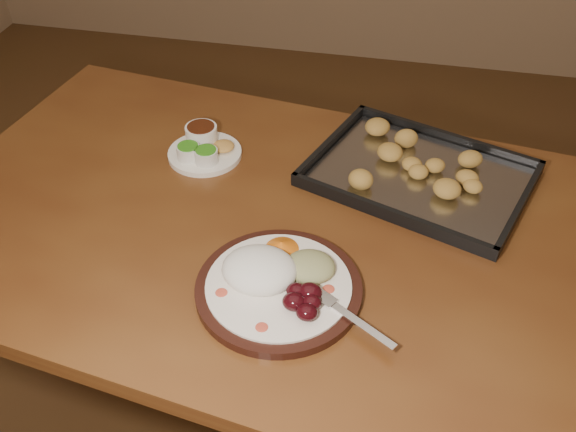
# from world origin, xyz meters

# --- Properties ---
(ground) EXTENTS (4.00, 4.00, 0.00)m
(ground) POSITION_xyz_m (0.00, 0.00, 0.00)
(ground) COLOR #50321B
(ground) RESTS_ON ground
(dining_table) EXTENTS (1.61, 1.10, 0.75)m
(dining_table) POSITION_xyz_m (0.12, -0.24, 0.65)
(dining_table) COLOR brown
(dining_table) RESTS_ON ground
(dinner_plate) EXTENTS (0.37, 0.30, 0.07)m
(dinner_plate) POSITION_xyz_m (0.16, -0.42, 0.77)
(dinner_plate) COLOR black
(dinner_plate) RESTS_ON dining_table
(condiment_saucer) EXTENTS (0.17, 0.17, 0.06)m
(condiment_saucer) POSITION_xyz_m (-0.10, -0.05, 0.77)
(condiment_saucer) COLOR white
(condiment_saucer) RESTS_ON dining_table
(baking_tray) EXTENTS (0.54, 0.47, 0.05)m
(baking_tray) POSITION_xyz_m (0.39, -0.04, 0.77)
(baking_tray) COLOR black
(baking_tray) RESTS_ON dining_table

